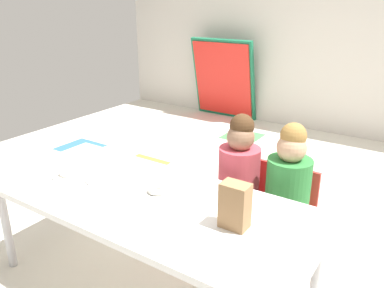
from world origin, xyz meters
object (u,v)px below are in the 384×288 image
(seated_child_near_camera, at_px, (240,171))
(seated_child_middle_seat, at_px, (289,183))
(donut_powdered_on_plate, at_px, (67,173))
(paper_bag_brown, at_px, (235,206))
(paper_plate_center_table, at_px, (101,179))
(craft_table, at_px, (148,205))
(donut_powdered_loose, at_px, (157,190))
(paper_plate_near_edge, at_px, (67,175))
(folded_activity_table, at_px, (223,79))

(seated_child_near_camera, relative_size, seated_child_middle_seat, 1.00)
(seated_child_near_camera, height_order, donut_powdered_on_plate, seated_child_near_camera)
(paper_bag_brown, xyz_separation_m, paper_plate_center_table, (-0.88, 0.01, -0.11))
(seated_child_middle_seat, bearing_deg, paper_plate_center_table, -146.16)
(craft_table, height_order, seated_child_near_camera, seated_child_near_camera)
(craft_table, bearing_deg, donut_powdered_loose, 83.80)
(paper_plate_center_table, bearing_deg, donut_powdered_loose, 8.97)
(seated_child_middle_seat, height_order, donut_powdered_on_plate, seated_child_middle_seat)
(craft_table, distance_m, donut_powdered_on_plate, 0.58)
(donut_powdered_on_plate, bearing_deg, paper_bag_brown, 3.24)
(paper_plate_center_table, xyz_separation_m, donut_powdered_on_plate, (-0.21, -0.07, 0.02))
(paper_plate_near_edge, relative_size, paper_plate_center_table, 1.00)
(seated_child_near_camera, distance_m, donut_powdered_on_plate, 1.05)
(folded_activity_table, height_order, donut_powdered_on_plate, folded_activity_table)
(craft_table, relative_size, donut_powdered_loose, 17.63)
(craft_table, relative_size, paper_bag_brown, 8.34)
(seated_child_near_camera, height_order, paper_bag_brown, seated_child_near_camera)
(seated_child_near_camera, relative_size, paper_bag_brown, 4.17)
(folded_activity_table, xyz_separation_m, paper_plate_center_table, (1.00, -3.22, 0.04))
(paper_bag_brown, bearing_deg, paper_plate_near_edge, -176.76)
(craft_table, bearing_deg, seated_child_near_camera, 69.87)
(paper_bag_brown, relative_size, paper_plate_near_edge, 1.22)
(craft_table, xyz_separation_m, seated_child_near_camera, (0.23, 0.63, 0.02))
(seated_child_near_camera, relative_size, donut_powdered_loose, 8.81)
(folded_activity_table, relative_size, paper_plate_near_edge, 6.04)
(folded_activity_table, bearing_deg, donut_powdered_loose, -66.63)
(paper_plate_near_edge, xyz_separation_m, donut_powdered_on_plate, (0.00, 0.00, 0.02))
(seated_child_middle_seat, height_order, donut_powdered_loose, seated_child_middle_seat)
(donut_powdered_on_plate, bearing_deg, craft_table, 5.77)
(seated_child_middle_seat, bearing_deg, paper_bag_brown, -92.99)
(paper_plate_near_edge, height_order, donut_powdered_on_plate, donut_powdered_on_plate)
(craft_table, height_order, paper_plate_center_table, paper_plate_center_table)
(paper_plate_center_table, height_order, donut_powdered_on_plate, donut_powdered_on_plate)
(seated_child_near_camera, distance_m, paper_bag_brown, 0.70)
(paper_plate_center_table, bearing_deg, donut_powdered_on_plate, -161.02)
(folded_activity_table, xyz_separation_m, donut_powdered_loose, (1.37, -3.16, 0.06))
(craft_table, distance_m, seated_child_middle_seat, 0.83)
(donut_powdered_on_plate, bearing_deg, paper_plate_center_table, 18.98)
(seated_child_middle_seat, bearing_deg, seated_child_near_camera, 180.00)
(seated_child_near_camera, bearing_deg, paper_plate_near_edge, -139.51)
(paper_bag_brown, height_order, paper_plate_center_table, paper_bag_brown)
(paper_plate_near_edge, bearing_deg, craft_table, 5.77)
(seated_child_middle_seat, xyz_separation_m, folded_activity_table, (-1.91, 2.61, -0.02))
(paper_bag_brown, bearing_deg, donut_powdered_loose, 172.34)
(folded_activity_table, bearing_deg, paper_plate_near_edge, -76.56)
(craft_table, distance_m, paper_plate_center_table, 0.37)
(donut_powdered_on_plate, bearing_deg, folded_activity_table, 103.44)
(paper_bag_brown, xyz_separation_m, donut_powdered_loose, (-0.51, 0.07, -0.09))
(seated_child_middle_seat, bearing_deg, donut_powdered_loose, -134.44)
(folded_activity_table, relative_size, donut_powdered_on_plate, 11.26)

